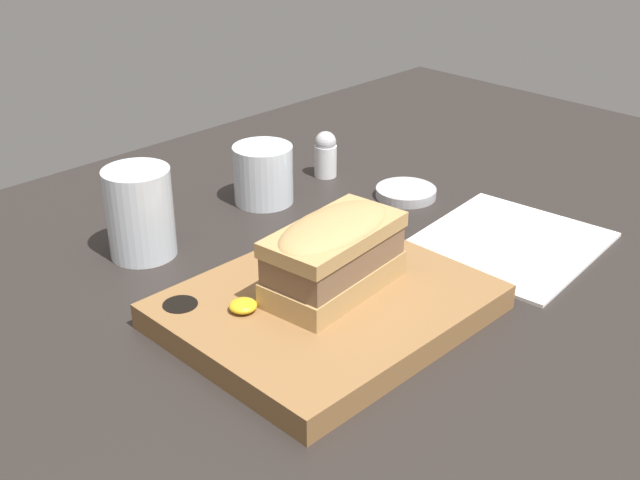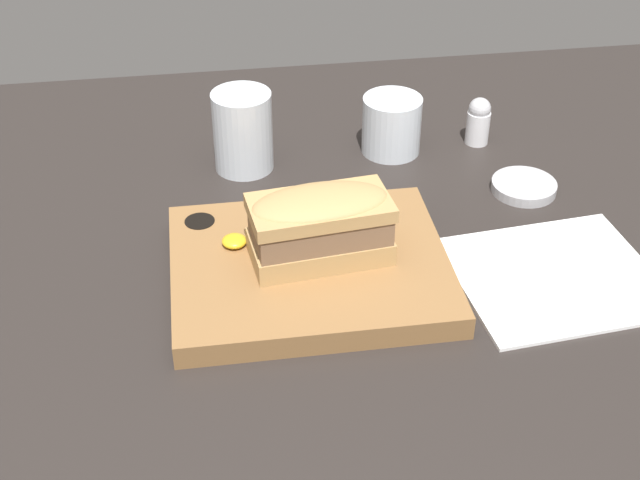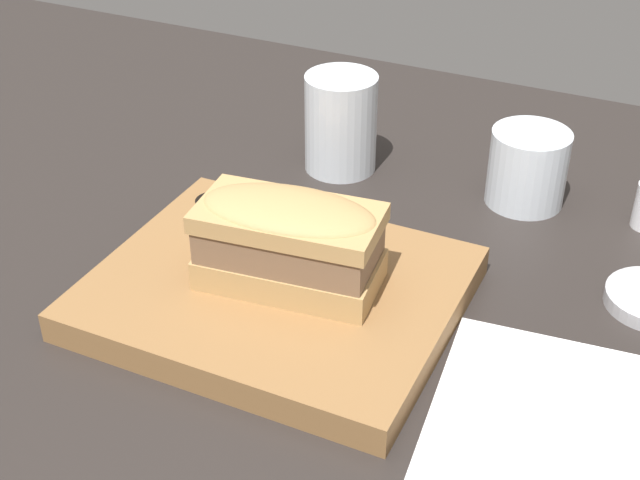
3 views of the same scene
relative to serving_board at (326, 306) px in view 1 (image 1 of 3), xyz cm
name	(u,v)px [view 1 (image 1 of 3)]	position (x,y,z in cm)	size (l,w,h in cm)	color
dining_table	(313,360)	(-4.80, -3.03, -2.28)	(169.43, 110.14, 2.00)	#282321
serving_board	(326,306)	(0.00, 0.00, 0.00)	(28.36, 23.48, 2.62)	olive
sandwich	(334,252)	(1.23, 0.18, 5.39)	(14.79, 8.62, 7.65)	tan
mustard_dollop	(243,306)	(-7.35, 3.42, 1.80)	(2.62, 2.62, 1.05)	gold
water_glass	(141,218)	(-4.77, 23.52, 3.06)	(7.29, 7.29, 10.01)	silver
wine_glass	(263,177)	(14.05, 24.78, 1.97)	(7.47, 7.47, 7.35)	silver
napkin	(508,243)	(25.48, -3.83, -1.08)	(22.17, 20.21, 0.40)	white
salt_shaker	(326,154)	(25.58, 25.20, 1.89)	(3.02, 3.02, 6.30)	white
condiment_dish	(406,193)	(27.75, 12.90, -0.68)	(7.72, 7.72, 1.21)	#B2B2B7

